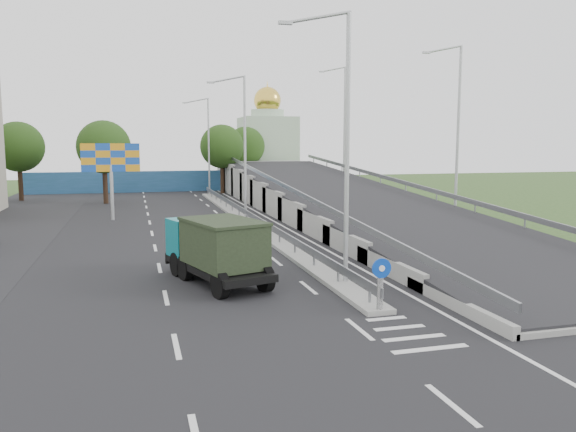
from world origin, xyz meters
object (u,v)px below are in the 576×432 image
object	(u,v)px
lamp_post_near	(343,134)
dump_truck	(216,247)
sign_bollard	(381,284)
lamp_post_mid	(242,139)
church	(268,145)
billboard	(111,162)
lamp_post_far	(207,141)

from	to	relation	value
lamp_post_near	dump_truck	world-z (taller)	lamp_post_near
sign_bollard	lamp_post_mid	world-z (taller)	lamp_post_mid
sign_bollard	lamp_post_near	distance (m)	6.12
lamp_post_near	sign_bollard	bearing A→B (deg)	-91.64
sign_bollard	dump_truck	world-z (taller)	dump_truck
church	lamp_post_mid	bearing A→B (deg)	-106.22
lamp_post_near	church	size ratio (longest dim) A/B	0.73
billboard	dump_truck	xyz separation A→B (m)	(4.56, -20.11, -2.76)
sign_bollard	church	size ratio (longest dim) A/B	0.12
lamp_post_far	church	world-z (taller)	church
billboard	lamp_post_near	bearing A→B (deg)	-67.51
church	billboard	distance (m)	37.23
dump_truck	sign_bollard	bearing A→B (deg)	-69.17
lamp_post_near	lamp_post_mid	size ratio (longest dim) A/B	1.00
church	dump_truck	distance (m)	54.21
sign_bollard	lamp_post_mid	xyz separation A→B (m)	(0.11, 23.83, 4.77)
lamp_post_near	billboard	bearing A→B (deg)	112.49
lamp_post_near	lamp_post_far	size ratio (longest dim) A/B	1.00
lamp_post_far	church	bearing A→B (deg)	54.76
billboard	church	bearing A→B (deg)	59.30
dump_truck	lamp_post_mid	bearing A→B (deg)	58.90
lamp_post_mid	church	world-z (taller)	church
lamp_post_mid	dump_truck	distance (m)	19.18
lamp_post_near	lamp_post_mid	world-z (taller)	same
lamp_post_near	church	world-z (taller)	church
church	billboard	world-z (taller)	church
church	dump_truck	size ratio (longest dim) A/B	2.22
lamp_post_far	church	distance (m)	17.15
lamp_post_far	dump_truck	xyz separation A→B (m)	(-4.55, -38.11, -4.38)
church	lamp_post_near	bearing A→B (deg)	-100.38
lamp_post_mid	billboard	xyz separation A→B (m)	(-9.11, 2.00, -1.62)
lamp_post_mid	church	bearing A→B (deg)	73.78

